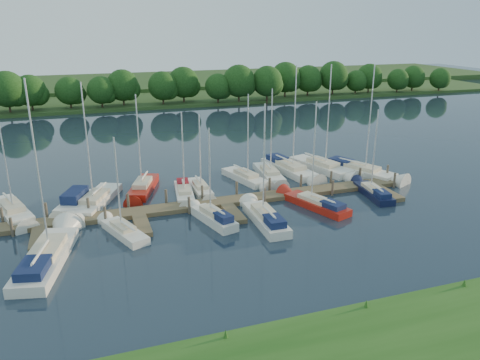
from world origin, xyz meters
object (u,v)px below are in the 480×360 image
object	(u,v)px
sailboat_n_0	(13,213)
sailboat_s_2	(213,218)
sailboat_n_5	(201,190)
motorboat	(75,204)
dock	(226,204)

from	to	relation	value
sailboat_n_0	sailboat_s_2	size ratio (longest dim) A/B	1.27
sailboat_n_5	sailboat_s_2	size ratio (longest dim) A/B	0.96
sailboat_s_2	sailboat_n_5	bearing A→B (deg)	68.68
motorboat	sailboat_n_5	distance (m)	12.00
dock	sailboat_n_5	bearing A→B (deg)	105.71
sailboat_n_0	sailboat_s_2	xyz separation A→B (m)	(16.34, -6.93, 0.06)
sailboat_n_5	sailboat_s_2	world-z (taller)	sailboat_s_2
sailboat_s_2	sailboat_n_0	bearing A→B (deg)	141.82
motorboat	sailboat_n_5	xyz separation A→B (m)	(11.99, 0.24, -0.12)
sailboat_n_0	sailboat_s_2	bearing A→B (deg)	136.49
motorboat	sailboat_s_2	bearing A→B (deg)	168.90
sailboat_n_0	sailboat_s_2	world-z (taller)	sailboat_n_0
sailboat_n_0	motorboat	world-z (taller)	sailboat_n_0
dock	sailboat_n_5	size ratio (longest dim) A/B	4.85
dock	motorboat	xyz separation A→B (m)	(-13.26, 4.27, 0.19)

